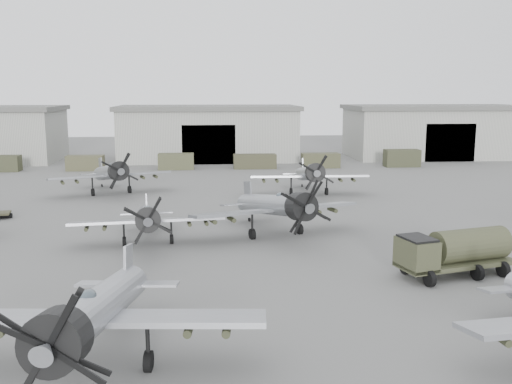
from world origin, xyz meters
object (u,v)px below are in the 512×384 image
aircraft_mid_1 (147,218)px  fuel_tanker (455,250)px  aircraft_far_0 (111,173)px  aircraft_far_1 (309,174)px  aircraft_mid_2 (277,206)px  aircraft_near_1 (93,313)px

aircraft_mid_1 → fuel_tanker: size_ratio=1.47×
aircraft_far_0 → aircraft_far_1: (21.28, -2.30, -0.06)m
aircraft_mid_2 → aircraft_far_0: (-15.64, 19.60, -0.05)m
aircraft_mid_2 → aircraft_mid_1: bearing=171.2°
aircraft_far_1 → aircraft_far_0: bearing=175.5°
aircraft_mid_1 → aircraft_mid_2: bearing=2.5°
aircraft_near_1 → aircraft_far_1: aircraft_near_1 is taller
aircraft_near_1 → aircraft_mid_1: (0.22, 19.14, -0.44)m
aircraft_near_1 → aircraft_mid_1: bearing=94.6°
aircraft_far_0 → aircraft_mid_2: bearing=-72.0°
fuel_tanker → aircraft_mid_1: bearing=141.5°
aircraft_near_1 → aircraft_mid_1: 19.14m
aircraft_mid_2 → aircraft_far_0: 25.07m
aircraft_near_1 → aircraft_far_0: (-5.72, 40.26, -0.11)m
aircraft_far_0 → aircraft_far_1: size_ratio=1.02×
aircraft_mid_1 → aircraft_far_0: bearing=99.3°
aircraft_mid_1 → aircraft_mid_2: aircraft_mid_2 is taller
aircraft_far_0 → fuel_tanker: (25.21, -29.82, -0.75)m
aircraft_mid_1 → aircraft_far_1: 24.28m
aircraft_near_1 → aircraft_mid_1: aircraft_near_1 is taller
aircraft_near_1 → aircraft_mid_2: size_ratio=1.03×
aircraft_mid_2 → fuel_tanker: 14.03m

